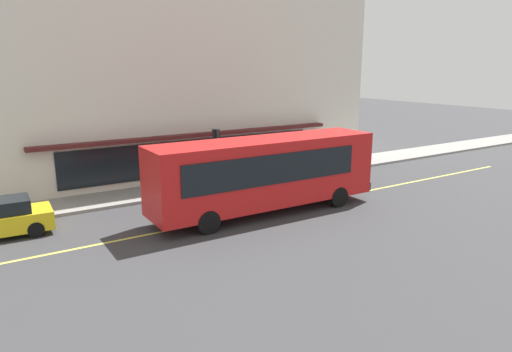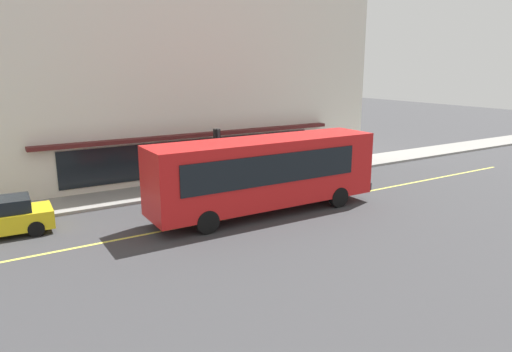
% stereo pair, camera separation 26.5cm
% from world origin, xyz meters
% --- Properties ---
extents(ground, '(120.00, 120.00, 0.00)m').
position_xyz_m(ground, '(0.00, 0.00, 0.00)').
color(ground, '#38383A').
extents(sidewalk, '(80.00, 2.85, 0.15)m').
position_xyz_m(sidewalk, '(0.00, 5.76, 0.07)').
color(sidewalk, gray).
rests_on(sidewalk, ground).
extents(lane_centre_stripe, '(36.00, 0.16, 0.01)m').
position_xyz_m(lane_centre_stripe, '(0.00, 0.00, 0.00)').
color(lane_centre_stripe, '#D8D14C').
rests_on(lane_centre_stripe, ground).
extents(storefront_building, '(26.22, 8.77, 13.61)m').
position_xyz_m(storefront_building, '(-0.63, 11.26, 6.80)').
color(storefront_building, silver).
rests_on(storefront_building, ground).
extents(bus, '(11.16, 2.69, 3.50)m').
position_xyz_m(bus, '(-0.60, -0.14, 1.99)').
color(bus, red).
rests_on(bus, ground).
extents(traffic_light, '(0.30, 0.52, 3.20)m').
position_xyz_m(traffic_light, '(-0.48, 4.96, 2.53)').
color(traffic_light, '#2D2D33').
rests_on(traffic_light, sidewalk).
extents(pedestrian_mid_block, '(0.34, 0.34, 1.58)m').
position_xyz_m(pedestrian_mid_block, '(-2.75, 4.79, 1.09)').
color(pedestrian_mid_block, black).
rests_on(pedestrian_mid_block, sidewalk).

